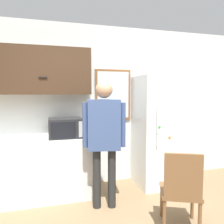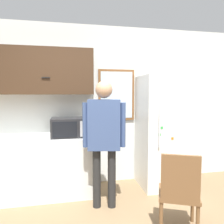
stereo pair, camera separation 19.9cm
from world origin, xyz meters
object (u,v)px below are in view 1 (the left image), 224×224
object	(u,v)px
microwave	(66,128)
refrigerator	(158,131)
chair	(181,188)
person	(104,131)

from	to	relation	value
microwave	refrigerator	distance (m)	1.55
microwave	chair	world-z (taller)	microwave
person	refrigerator	distance (m)	1.20
microwave	person	xyz separation A→B (m)	(0.48, -0.51, 0.01)
person	chair	distance (m)	1.16
microwave	refrigerator	bearing A→B (deg)	0.07
refrigerator	microwave	bearing A→B (deg)	-179.93
person	chair	bearing A→B (deg)	-34.97
refrigerator	chair	bearing A→B (deg)	-106.09
microwave	chair	size ratio (longest dim) A/B	0.53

